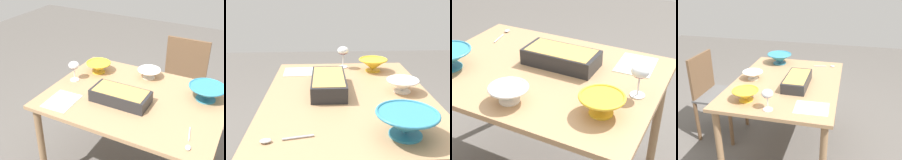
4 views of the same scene
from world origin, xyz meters
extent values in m
cube|color=tan|center=(0.00, 0.00, 0.71)|extent=(1.21, 0.90, 0.03)
cylinder|color=#93704E|center=(-0.55, 0.39, 0.35)|extent=(0.05, 0.05, 0.69)
cylinder|color=#93704E|center=(0.55, 0.39, 0.35)|extent=(0.05, 0.05, 0.69)
cylinder|color=white|center=(0.50, -0.01, 0.72)|extent=(0.07, 0.07, 0.01)
cylinder|color=white|center=(0.50, -0.01, 0.77)|extent=(0.01, 0.01, 0.09)
ellipsoid|color=white|center=(0.50, -0.01, 0.85)|extent=(0.08, 0.08, 0.06)
ellipsoid|color=#4C0A19|center=(0.50, -0.01, 0.83)|extent=(0.07, 0.07, 0.04)
cube|color=#262628|center=(0.06, 0.10, 0.76)|extent=(0.39, 0.19, 0.08)
cube|color=tan|center=(0.06, 0.10, 0.80)|extent=(0.35, 0.17, 0.02)
cylinder|color=white|center=(0.02, -0.31, 0.72)|extent=(0.09, 0.09, 0.01)
cone|color=white|center=(0.02, -0.31, 0.76)|extent=(0.17, 0.17, 0.06)
torus|color=white|center=(0.02, -0.31, 0.79)|extent=(0.18, 0.18, 0.01)
cylinder|color=yellow|center=(0.41, -0.21, 0.72)|extent=(0.10, 0.10, 0.01)
cone|color=yellow|center=(0.41, -0.21, 0.76)|extent=(0.19, 0.19, 0.07)
torus|color=yellow|center=(0.41, -0.21, 0.80)|extent=(0.20, 0.20, 0.01)
cylinder|color=silver|center=(-0.44, 0.23, 0.73)|extent=(0.03, 0.12, 0.01)
ellipsoid|color=silver|center=(-0.47, 0.35, 0.73)|extent=(0.04, 0.05, 0.01)
cube|color=#B2CCB7|center=(0.41, 0.28, 0.72)|extent=(0.20, 0.25, 0.00)
camera|label=1|loc=(-0.67, 1.61, 1.79)|focal=47.22mm
camera|label=2|loc=(-1.36, 0.13, 1.29)|focal=43.13mm
camera|label=3|loc=(0.79, -1.29, 1.54)|focal=53.97mm
camera|label=4|loc=(1.94, 0.50, 1.60)|focal=40.49mm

